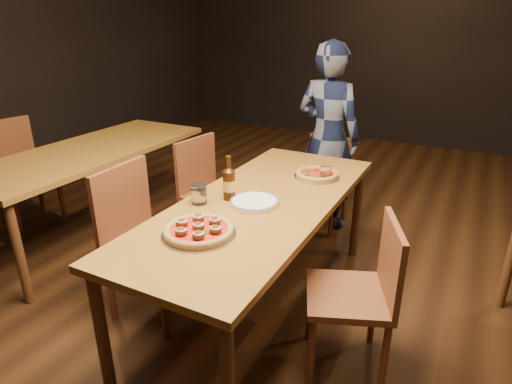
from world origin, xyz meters
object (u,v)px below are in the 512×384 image
at_px(pizza_margherita, 317,174).
at_px(diner, 328,138).
at_px(table_left, 90,157).
at_px(beer_bottle, 229,184).
at_px(chair_main_e, 348,294).
at_px(chair_nbr_left, 23,174).
at_px(water_glass, 199,194).
at_px(chair_main_sw, 216,195).
at_px(table_main, 260,212).
at_px(plate_stack, 254,202).
at_px(chair_end, 321,183).
at_px(chair_main_nw, 154,241).
at_px(amber_glass, 326,173).
at_px(pizza_meatball, 199,230).

relative_size(pizza_margherita, diner, 0.19).
bearing_deg(table_left, beer_bottle, -13.35).
height_order(chair_main_e, chair_nbr_left, chair_nbr_left).
relative_size(table_left, water_glass, 18.13).
bearing_deg(water_glass, pizza_margherita, 58.38).
height_order(table_left, chair_main_sw, chair_main_sw).
relative_size(table_main, chair_main_sw, 2.17).
height_order(table_main, chair_main_e, chair_main_e).
xyz_separation_m(chair_main_sw, plate_stack, (0.65, -0.61, 0.30)).
height_order(chair_nbr_left, water_glass, chair_nbr_left).
height_order(pizza_margherita, diner, diner).
distance_m(chair_main_sw, chair_end, 0.96).
bearing_deg(table_main, plate_stack, -92.64).
relative_size(beer_bottle, water_glass, 2.30).
distance_m(plate_stack, beer_bottle, 0.18).
height_order(plate_stack, water_glass, water_glass).
xyz_separation_m(chair_main_nw, chair_nbr_left, (-1.79, 0.43, -0.00)).
distance_m(chair_main_nw, plate_stack, 0.66).
bearing_deg(diner, chair_nbr_left, 38.14).
bearing_deg(table_left, amber_glass, 5.81).
bearing_deg(pizza_margherita, plate_stack, -105.01).
relative_size(plate_stack, beer_bottle, 1.06).
bearing_deg(pizza_margherita, chair_main_sw, 178.61).
relative_size(water_glass, amber_glass, 1.15).
height_order(table_main, chair_main_sw, chair_main_sw).
xyz_separation_m(pizza_meatball, pizza_margherita, (0.22, 1.04, -0.01)).
bearing_deg(chair_main_nw, chair_nbr_left, 75.00).
distance_m(chair_main_nw, beer_bottle, 0.58).
distance_m(pizza_margherita, amber_glass, 0.08).
bearing_deg(chair_end, water_glass, -95.99).
xyz_separation_m(chair_main_sw, water_glass, (0.37, -0.74, 0.34)).
distance_m(chair_main_sw, plate_stack, 0.94).
bearing_deg(pizza_meatball, diner, 89.87).
xyz_separation_m(chair_main_e, pizza_margherita, (-0.45, 0.73, 0.33)).
relative_size(chair_nbr_left, pizza_margherita, 3.26).
xyz_separation_m(chair_main_e, beer_bottle, (-0.77, 0.15, 0.40)).
bearing_deg(chair_main_e, amber_glass, -173.84).
xyz_separation_m(table_main, chair_main_sw, (-0.65, 0.54, -0.22)).
bearing_deg(pizza_margherita, water_glass, -121.62).
distance_m(table_main, chair_main_nw, 0.66).
distance_m(chair_end, water_glass, 1.56).
distance_m(plate_stack, diner, 1.45).
xyz_separation_m(chair_end, beer_bottle, (-0.10, -1.36, 0.43)).
bearing_deg(pizza_meatball, pizza_margherita, 77.75).
distance_m(pizza_meatball, diner, 1.90).
bearing_deg(pizza_margherita, chair_main_nw, -130.66).
relative_size(chair_end, plate_stack, 3.02).
height_order(table_main, plate_stack, plate_stack).
bearing_deg(chair_nbr_left, chair_end, -52.28).
height_order(table_main, pizza_margherita, pizza_margherita).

